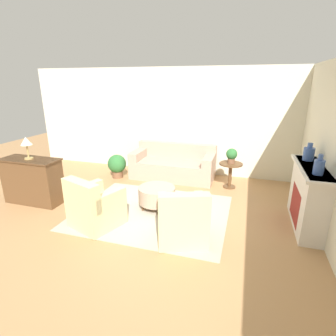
# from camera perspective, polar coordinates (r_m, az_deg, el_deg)

# --- Properties ---
(ground_plane) EXTENTS (16.00, 16.00, 0.00)m
(ground_plane) POSITION_cam_1_polar(r_m,az_deg,el_deg) (5.20, -3.41, -9.55)
(ground_plane) COLOR #AD7F51
(wall_back) EXTENTS (9.09, 0.12, 2.80)m
(wall_back) POSITION_cam_1_polar(r_m,az_deg,el_deg) (7.17, 3.74, 10.01)
(wall_back) COLOR beige
(wall_back) RESTS_ON ground_plane
(rug) EXTENTS (2.87, 2.32, 0.01)m
(rug) POSITION_cam_1_polar(r_m,az_deg,el_deg) (5.20, -3.41, -9.51)
(rug) COLOR #B2A893
(rug) RESTS_ON ground_plane
(couch) EXTENTS (2.13, 0.95, 0.86)m
(couch) POSITION_cam_1_polar(r_m,az_deg,el_deg) (6.90, 1.18, 0.50)
(couch) COLOR tan
(couch) RESTS_ON ground_plane
(armchair_left) EXTENTS (0.96, 0.96, 0.89)m
(armchair_left) POSITION_cam_1_polar(r_m,az_deg,el_deg) (4.76, -15.81, -8.26)
(armchair_left) COLOR beige
(armchair_left) RESTS_ON rug
(armchair_right) EXTENTS (0.96, 0.96, 0.89)m
(armchair_right) POSITION_cam_1_polar(r_m,az_deg,el_deg) (4.18, 3.12, -11.44)
(armchair_right) COLOR beige
(armchair_right) RESTS_ON rug
(ottoman_table) EXTENTS (0.73, 0.73, 0.43)m
(ottoman_table) POSITION_cam_1_polar(r_m,az_deg,el_deg) (5.25, -2.44, -5.80)
(ottoman_table) COLOR tan
(ottoman_table) RESTS_ON rug
(side_table) EXTENTS (0.54, 0.54, 0.61)m
(side_table) POSITION_cam_1_polar(r_m,az_deg,el_deg) (6.38, 13.42, -0.62)
(side_table) COLOR brown
(side_table) RESTS_ON ground_plane
(fireplace) EXTENTS (0.44, 1.53, 1.09)m
(fireplace) POSITION_cam_1_polar(r_m,az_deg,el_deg) (5.10, 28.16, -5.34)
(fireplace) COLOR silver
(fireplace) RESTS_ON ground_plane
(dresser) EXTENTS (1.23, 0.50, 0.94)m
(dresser) POSITION_cam_1_polar(r_m,az_deg,el_deg) (6.10, -27.36, -2.37)
(dresser) COLOR brown
(dresser) RESTS_ON ground_plane
(vase_mantel_near) EXTENTS (0.19, 0.19, 0.32)m
(vase_mantel_near) POSITION_cam_1_polar(r_m,az_deg,el_deg) (5.27, 28.31, 2.80)
(vase_mantel_near) COLOR #38569E
(vase_mantel_near) RESTS_ON fireplace
(vase_mantel_far) EXTENTS (0.15, 0.15, 0.32)m
(vase_mantel_far) POSITION_cam_1_polar(r_m,az_deg,el_deg) (4.53, 30.02, 0.28)
(vase_mantel_far) COLOR #38569E
(vase_mantel_far) RESTS_ON fireplace
(potted_plant_on_side_table) EXTENTS (0.26, 0.26, 0.35)m
(potted_plant_on_side_table) POSITION_cam_1_polar(r_m,az_deg,el_deg) (6.26, 13.68, 2.76)
(potted_plant_on_side_table) COLOR brown
(potted_plant_on_side_table) RESTS_ON side_table
(potted_plant_floor) EXTENTS (0.48, 0.48, 0.62)m
(potted_plant_floor) POSITION_cam_1_polar(r_m,az_deg,el_deg) (7.02, -11.04, 0.68)
(potted_plant_floor) COLOR brown
(potted_plant_floor) RESTS_ON ground_plane
(table_lamp) EXTENTS (0.22, 0.22, 0.45)m
(table_lamp) POSITION_cam_1_polar(r_m,az_deg,el_deg) (5.90, -28.47, 4.81)
(table_lamp) COLOR tan
(table_lamp) RESTS_ON dresser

